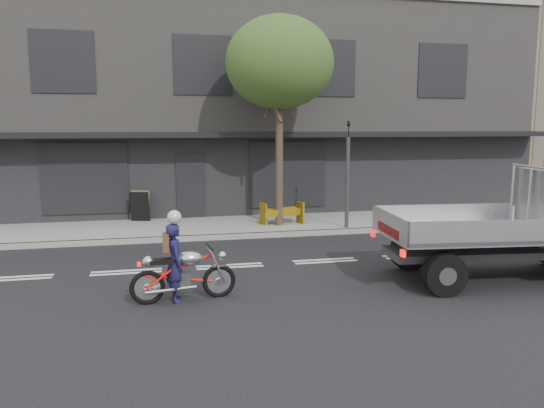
{
  "coord_description": "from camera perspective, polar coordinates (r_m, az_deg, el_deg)",
  "views": [
    {
      "loc": [
        -1.65,
        -12.32,
        3.35
      ],
      "look_at": [
        1.15,
        0.5,
        1.41
      ],
      "focal_mm": 35.0,
      "sensor_mm": 36.0,
      "label": 1
    }
  ],
  "objects": [
    {
      "name": "ground",
      "position": [
        12.87,
        -4.57,
        -6.7
      ],
      "size": [
        80.0,
        80.0,
        0.0
      ],
      "primitive_type": "plane",
      "color": "black",
      "rests_on": "ground"
    },
    {
      "name": "sidewalk",
      "position": [
        17.41,
        -6.68,
        -2.49
      ],
      "size": [
        32.0,
        3.2,
        0.15
      ],
      "primitive_type": "cube",
      "color": "gray",
      "rests_on": "ground"
    },
    {
      "name": "kerb",
      "position": [
        15.85,
        -6.1,
        -3.56
      ],
      "size": [
        32.0,
        0.2,
        0.15
      ],
      "primitive_type": "cube",
      "color": "gray",
      "rests_on": "ground"
    },
    {
      "name": "building_main",
      "position": [
        23.68,
        -8.46,
        9.89
      ],
      "size": [
        26.0,
        10.0,
        8.0
      ],
      "primitive_type": "cube",
      "color": "slate",
      "rests_on": "ground"
    },
    {
      "name": "street_tree",
      "position": [
        17.07,
        0.81,
        14.89
      ],
      "size": [
        3.4,
        3.4,
        6.74
      ],
      "color": "#382B21",
      "rests_on": "ground"
    },
    {
      "name": "traffic_light_pole",
      "position": [
        16.81,
        8.11,
        2.53
      ],
      "size": [
        0.12,
        0.12,
        3.5
      ],
      "color": "#2D2D30",
      "rests_on": "ground"
    },
    {
      "name": "motorcycle",
      "position": [
        10.42,
        -9.48,
        -7.34
      ],
      "size": [
        2.05,
        0.6,
        1.06
      ],
      "rotation": [
        0.0,
        0.0,
        0.1
      ],
      "color": "black",
      "rests_on": "ground"
    },
    {
      "name": "rider",
      "position": [
        10.35,
        -10.34,
        -6.22
      ],
      "size": [
        0.42,
        0.59,
        1.52
      ],
      "primitive_type": "imported",
      "rotation": [
        0.0,
        0.0,
        1.67
      ],
      "color": "#18163C",
      "rests_on": "ground"
    },
    {
      "name": "construction_barrier",
      "position": [
        17.2,
        1.23,
        -1.04
      ],
      "size": [
        1.43,
        0.87,
        0.75
      ],
      "primitive_type": null,
      "rotation": [
        0.0,
        0.0,
        0.27
      ],
      "color": "yellow",
      "rests_on": "sidewalk"
    },
    {
      "name": "sandwich_board",
      "position": [
        18.36,
        -14.05,
        -0.27
      ],
      "size": [
        0.73,
        0.57,
        1.02
      ],
      "primitive_type": null,
      "rotation": [
        0.0,
        0.0,
        -0.24
      ],
      "color": "black",
      "rests_on": "sidewalk"
    }
  ]
}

